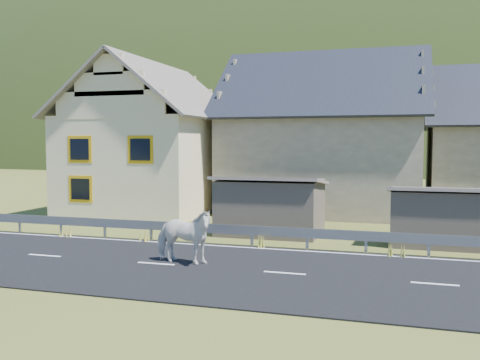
% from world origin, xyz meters
% --- Properties ---
extents(ground, '(160.00, 160.00, 0.00)m').
position_xyz_m(ground, '(0.00, 0.00, 0.00)').
color(ground, '#454C1E').
rests_on(ground, ground).
extents(road, '(60.00, 7.00, 0.04)m').
position_xyz_m(road, '(0.00, 0.00, 0.02)').
color(road, black).
rests_on(road, ground).
extents(lane_markings, '(60.00, 6.60, 0.01)m').
position_xyz_m(lane_markings, '(0.00, 0.00, 0.04)').
color(lane_markings, silver).
rests_on(lane_markings, road).
extents(guardrail, '(28.10, 0.09, 0.75)m').
position_xyz_m(guardrail, '(-0.00, 3.68, 0.56)').
color(guardrail, '#93969B').
rests_on(guardrail, ground).
extents(shed_left, '(4.30, 3.30, 2.40)m').
position_xyz_m(shed_left, '(-2.00, 6.50, 1.10)').
color(shed_left, brown).
rests_on(shed_left, ground).
extents(shed_right, '(3.80, 2.90, 2.20)m').
position_xyz_m(shed_right, '(4.50, 6.00, 1.00)').
color(shed_right, brown).
rests_on(shed_right, ground).
extents(house_cream, '(7.80, 9.80, 8.30)m').
position_xyz_m(house_cream, '(-10.00, 12.00, 4.36)').
color(house_cream, beige).
rests_on(house_cream, ground).
extents(house_stone_a, '(10.80, 9.80, 8.90)m').
position_xyz_m(house_stone_a, '(-1.00, 15.00, 4.63)').
color(house_stone_a, '#9E9378').
rests_on(house_stone_a, ground).
extents(mountain, '(440.00, 280.00, 260.00)m').
position_xyz_m(mountain, '(5.00, 180.00, -20.00)').
color(mountain, '#1E3013').
rests_on(mountain, ground).
extents(conifer_patch, '(76.00, 50.00, 28.00)m').
position_xyz_m(conifer_patch, '(-55.00, 110.00, 6.00)').
color(conifer_patch, black).
rests_on(conifer_patch, ground).
extents(horse, '(1.06, 2.07, 1.70)m').
position_xyz_m(horse, '(-3.21, 0.28, 0.89)').
color(horse, silver).
rests_on(horse, road).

